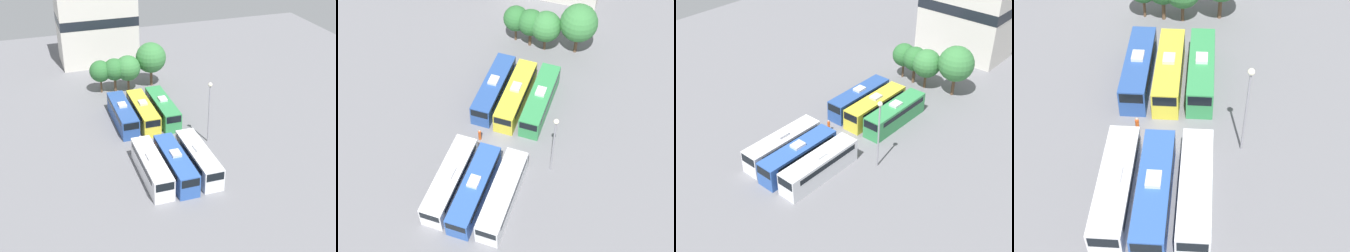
# 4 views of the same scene
# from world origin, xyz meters

# --- Properties ---
(ground_plane) EXTENTS (110.18, 110.18, 0.00)m
(ground_plane) POSITION_xyz_m (0.00, 0.00, 0.00)
(ground_plane) COLOR slate
(bus_0) EXTENTS (2.62, 11.05, 3.40)m
(bus_0) POSITION_xyz_m (-3.16, -7.39, 1.67)
(bus_0) COLOR white
(bus_0) RESTS_ON ground_plane
(bus_1) EXTENTS (2.62, 11.05, 3.40)m
(bus_1) POSITION_xyz_m (-0.06, -7.64, 1.67)
(bus_1) COLOR #2D56A8
(bus_1) RESTS_ON ground_plane
(bus_2) EXTENTS (2.62, 11.05, 3.40)m
(bus_2) POSITION_xyz_m (3.22, -7.36, 1.67)
(bus_2) COLOR silver
(bus_2) RESTS_ON ground_plane
(bus_3) EXTENTS (2.62, 11.05, 3.40)m
(bus_3) POSITION_xyz_m (-3.28, 7.91, 1.67)
(bus_3) COLOR #284C93
(bus_3) RESTS_ON ground_plane
(bus_4) EXTENTS (2.62, 11.05, 3.40)m
(bus_4) POSITION_xyz_m (-0.10, 7.69, 1.67)
(bus_4) COLOR gold
(bus_4) RESTS_ON ground_plane
(bus_5) EXTENTS (2.62, 11.05, 3.40)m
(bus_5) POSITION_xyz_m (3.19, 7.94, 1.67)
(bus_5) COLOR #338C4C
(bus_5) RESTS_ON ground_plane
(worker_person) EXTENTS (0.36, 0.36, 1.77)m
(worker_person) POSITION_xyz_m (-2.53, 0.42, 0.82)
(worker_person) COLOR #CC4C19
(worker_person) RESTS_ON ground_plane
(light_pole) EXTENTS (0.60, 0.60, 9.26)m
(light_pole) POSITION_xyz_m (7.16, -1.18, 6.13)
(light_pole) COLOR gray
(light_pole) RESTS_ON ground_plane
(tree_0) EXTENTS (3.76, 3.76, 5.88)m
(tree_0) POSITION_xyz_m (-4.19, 20.28, 3.98)
(tree_0) COLOR brown
(tree_0) RESTS_ON ground_plane
(tree_1) EXTENTS (3.87, 3.87, 6.13)m
(tree_1) POSITION_xyz_m (-1.79, 19.84, 4.17)
(tree_1) COLOR brown
(tree_1) RESTS_ON ground_plane
(tree_2) EXTENTS (4.46, 4.46, 6.47)m
(tree_2) POSITION_xyz_m (0.55, 19.59, 4.23)
(tree_2) COLOR brown
(tree_2) RESTS_ON ground_plane
(tree_3) EXTENTS (5.41, 5.41, 8.01)m
(tree_3) POSITION_xyz_m (5.04, 20.52, 5.28)
(tree_3) COLOR brown
(tree_3) RESTS_ON ground_plane
(depot_building) EXTENTS (15.11, 8.96, 16.11)m
(depot_building) POSITION_xyz_m (-1.69, 35.64, 8.14)
(depot_building) COLOR beige
(depot_building) RESTS_ON ground_plane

